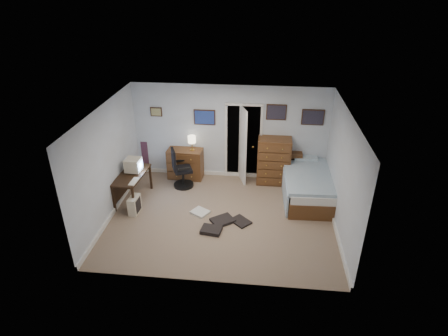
# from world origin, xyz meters

# --- Properties ---
(floor) EXTENTS (5.00, 4.00, 0.02)m
(floor) POSITION_xyz_m (0.00, 0.00, -0.01)
(floor) COLOR gray
(floor) RESTS_ON ground
(computer_desk) EXTENTS (0.63, 1.24, 0.69)m
(computer_desk) POSITION_xyz_m (-2.28, 0.54, 0.53)
(computer_desk) COLOR black
(computer_desk) RESTS_ON floor
(crt_monitor) EXTENTS (0.38, 0.36, 0.33)m
(crt_monitor) POSITION_xyz_m (-2.18, 0.68, 0.87)
(crt_monitor) COLOR beige
(crt_monitor) RESTS_ON computer_desk
(keyboard) EXTENTS (0.16, 0.38, 0.02)m
(keyboard) POSITION_xyz_m (-2.02, 0.18, 0.70)
(keyboard) COLOR beige
(keyboard) RESTS_ON computer_desk
(pc_tower) EXTENTS (0.21, 0.40, 0.42)m
(pc_tower) POSITION_xyz_m (-2.00, -0.02, 0.21)
(pc_tower) COLOR beige
(pc_tower) RESTS_ON floor
(office_chair) EXTENTS (0.66, 0.66, 1.06)m
(office_chair) POSITION_xyz_m (-1.19, 1.27, 0.41)
(office_chair) COLOR black
(office_chair) RESTS_ON floor
(media_stack) EXTENTS (0.19, 0.19, 0.89)m
(media_stack) POSITION_xyz_m (-2.32, 2.06, 0.44)
(media_stack) COLOR maroon
(media_stack) RESTS_ON floor
(low_dresser) EXTENTS (0.93, 0.50, 0.81)m
(low_dresser) POSITION_xyz_m (-1.16, 1.77, 0.41)
(low_dresser) COLOR brown
(low_dresser) RESTS_ON floor
(table_lamp) EXTENTS (0.21, 0.21, 0.39)m
(table_lamp) POSITION_xyz_m (-0.96, 1.77, 1.10)
(table_lamp) COLOR gold
(table_lamp) RESTS_ON low_dresser
(doorway) EXTENTS (0.96, 1.12, 2.05)m
(doorway) POSITION_xyz_m (0.35, 2.27, 1.00)
(doorway) COLOR black
(doorway) RESTS_ON floor
(tall_dresser) EXTENTS (0.84, 0.50, 1.23)m
(tall_dresser) POSITION_xyz_m (1.16, 1.75, 0.62)
(tall_dresser) COLOR brown
(tall_dresser) RESTS_ON floor
(headboard_bookcase) EXTENTS (0.91, 0.28, 0.81)m
(headboard_bookcase) POSITION_xyz_m (1.43, 1.86, 0.43)
(headboard_bookcase) COLOR brown
(headboard_bookcase) RESTS_ON floor
(bed) EXTENTS (1.22, 2.19, 0.71)m
(bed) POSITION_xyz_m (1.98, 1.15, 0.33)
(bed) COLOR brown
(bed) RESTS_ON floor
(wall_posters) EXTENTS (4.38, 0.04, 0.60)m
(wall_posters) POSITION_xyz_m (0.57, 1.98, 1.75)
(wall_posters) COLOR #331E11
(wall_posters) RESTS_ON floor
(floor_clutter) EXTENTS (1.45, 1.09, 0.09)m
(floor_clutter) POSITION_xyz_m (-0.06, -0.24, 0.03)
(floor_clutter) COLOR black
(floor_clutter) RESTS_ON floor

